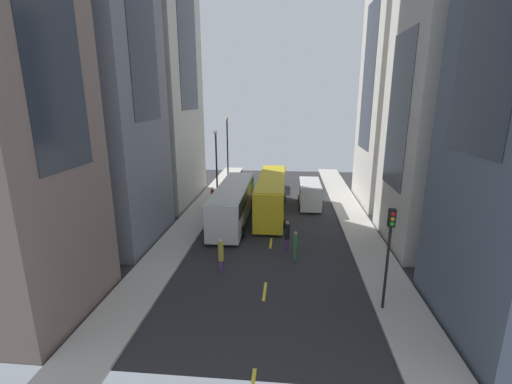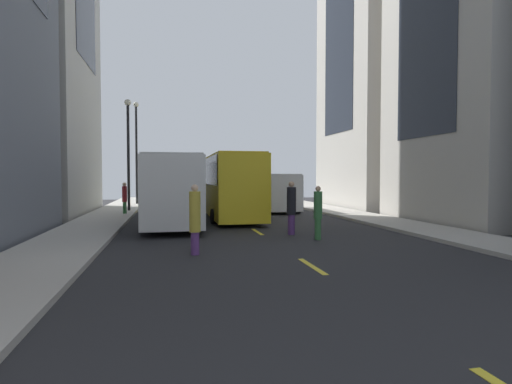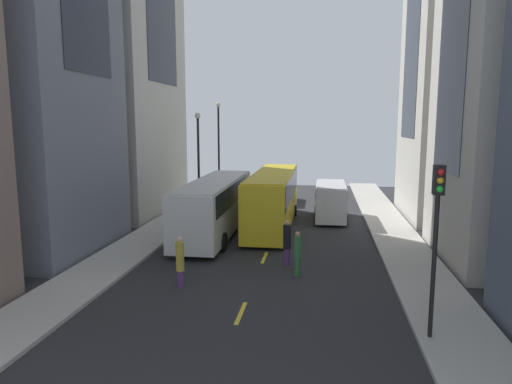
# 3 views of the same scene
# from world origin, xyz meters

# --- Properties ---
(ground_plane) EXTENTS (41.31, 41.31, 0.00)m
(ground_plane) POSITION_xyz_m (0.00, 0.00, 0.00)
(ground_plane) COLOR #28282B
(sidewalk_west) EXTENTS (2.79, 44.00, 0.15)m
(sidewalk_west) POSITION_xyz_m (-7.26, 0.00, 0.07)
(sidewalk_west) COLOR #B2ADA3
(sidewalk_west) RESTS_ON ground
(sidewalk_east) EXTENTS (2.79, 44.00, 0.15)m
(sidewalk_east) POSITION_xyz_m (7.26, 0.00, 0.07)
(sidewalk_east) COLOR #B2ADA3
(sidewalk_east) RESTS_ON ground
(lane_stripe_1) EXTENTS (0.16, 2.00, 0.01)m
(lane_stripe_1) POSITION_xyz_m (0.00, -14.00, 0.01)
(lane_stripe_1) COLOR yellow
(lane_stripe_1) RESTS_ON ground
(lane_stripe_2) EXTENTS (0.16, 2.00, 0.01)m
(lane_stripe_2) POSITION_xyz_m (0.00, -7.00, 0.01)
(lane_stripe_2) COLOR yellow
(lane_stripe_2) RESTS_ON ground
(lane_stripe_3) EXTENTS (0.16, 2.00, 0.01)m
(lane_stripe_3) POSITION_xyz_m (0.00, 0.00, 0.01)
(lane_stripe_3) COLOR yellow
(lane_stripe_3) RESTS_ON ground
(lane_stripe_4) EXTENTS (0.16, 2.00, 0.01)m
(lane_stripe_4) POSITION_xyz_m (0.00, 7.00, 0.01)
(lane_stripe_4) COLOR yellow
(lane_stripe_4) RESTS_ON ground
(lane_stripe_5) EXTENTS (0.16, 2.00, 0.01)m
(lane_stripe_5) POSITION_xyz_m (0.00, 14.00, 0.01)
(lane_stripe_5) COLOR yellow
(lane_stripe_5) RESTS_ON ground
(lane_stripe_6) EXTENTS (0.16, 2.00, 0.01)m
(lane_stripe_6) POSITION_xyz_m (0.00, 21.00, 0.01)
(lane_stripe_6) COLOR yellow
(lane_stripe_6) RESTS_ON ground
(building_east_1) EXTENTS (6.11, 8.73, 19.56)m
(building_east_1) POSITION_xyz_m (11.88, -5.77, 9.78)
(building_east_1) COLOR #B7B2A8
(building_east_1) RESTS_ON ground
(building_east_2) EXTENTS (6.19, 9.40, 25.42)m
(building_east_2) POSITION_xyz_m (11.92, 5.04, 12.71)
(building_east_2) COLOR #B7B2A8
(building_east_2) RESTS_ON ground
(city_bus_white) EXTENTS (2.80, 11.67, 3.35)m
(city_bus_white) POSITION_xyz_m (-3.61, -2.45, 2.01)
(city_bus_white) COLOR silver
(city_bus_white) RESTS_ON ground
(streetcar_yellow) EXTENTS (2.70, 12.19, 3.59)m
(streetcar_yellow) POSITION_xyz_m (-0.32, 0.23, 2.12)
(streetcar_yellow) COLOR yellow
(streetcar_yellow) RESTS_ON ground
(delivery_van_white) EXTENTS (2.25, 5.38, 2.58)m
(delivery_van_white) POSITION_xyz_m (3.47, 2.84, 1.51)
(delivery_van_white) COLOR white
(delivery_van_white) RESTS_ON ground
(car_green_0) EXTENTS (1.92, 4.39, 1.72)m
(car_green_0) POSITION_xyz_m (-1.01, 10.10, 1.01)
(car_green_0) COLOR #1E7238
(car_green_0) RESTS_ON ground
(pedestrian_waiting_curb) EXTENTS (0.35, 0.35, 2.17)m
(pedestrian_waiting_curb) POSITION_xyz_m (-2.96, -11.69, 1.14)
(pedestrian_waiting_curb) COLOR #593372
(pedestrian_waiting_curb) RESTS_ON ground
(pedestrian_crossing_mid) EXTENTS (0.32, 0.32, 2.05)m
(pedestrian_crossing_mid) POSITION_xyz_m (1.80, -9.63, 1.09)
(pedestrian_crossing_mid) COLOR #336B38
(pedestrian_crossing_mid) RESTS_ON ground
(pedestrian_walking_far) EXTENTS (0.29, 0.29, 1.91)m
(pedestrian_walking_far) POSITION_xyz_m (-6.40, 1.73, 1.18)
(pedestrian_walking_far) COLOR #336B38
(pedestrian_walking_far) RESTS_ON ground
(pedestrian_crossing_near) EXTENTS (0.38, 0.38, 2.20)m
(pedestrian_crossing_near) POSITION_xyz_m (1.22, -8.06, 1.16)
(pedestrian_crossing_near) COLOR #593372
(pedestrian_crossing_near) RESTS_ON ground
(traffic_light_near_corner) EXTENTS (0.32, 0.44, 5.43)m
(traffic_light_near_corner) POSITION_xyz_m (6.27, -15.30, 3.95)
(traffic_light_near_corner) COLOR black
(traffic_light_near_corner) RESTS_ON ground
(streetlamp_near) EXTENTS (0.44, 0.44, 7.36)m
(streetlamp_near) POSITION_xyz_m (-6.37, 4.11, 4.64)
(streetlamp_near) COLOR black
(streetlamp_near) RESTS_ON ground
(streetlamp_far) EXTENTS (0.44, 0.44, 8.42)m
(streetlamp_far) POSITION_xyz_m (-6.37, 11.06, 5.19)
(streetlamp_far) COLOR black
(streetlamp_far) RESTS_ON ground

